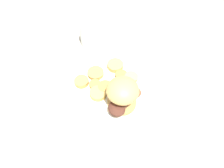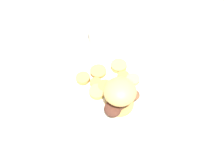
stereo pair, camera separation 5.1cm
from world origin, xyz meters
name	(u,v)px [view 2 (the right image)]	position (x,y,z in m)	size (l,w,h in m)	color
ground_plane	(112,93)	(0.00, 0.00, 0.00)	(4.00, 4.00, 0.00)	#B2A899
dinner_plate	(112,90)	(0.00, 0.00, 0.01)	(0.26, 0.26, 0.02)	white
sandwich	(120,95)	(0.01, 0.06, 0.07)	(0.13, 0.10, 0.10)	tan
potato_round_0	(133,79)	(-0.07, 0.01, 0.03)	(0.04, 0.04, 0.01)	#DBB766
potato_round_1	(97,72)	(0.00, -0.08, 0.03)	(0.05, 0.05, 0.01)	tan
potato_round_2	(83,78)	(0.06, -0.08, 0.03)	(0.04, 0.04, 0.01)	tan
potato_round_3	(97,92)	(0.05, -0.01, 0.03)	(0.05, 0.05, 0.01)	tan
potato_round_4	(96,83)	(0.03, -0.04, 0.03)	(0.04, 0.04, 0.01)	#BC8942
potato_round_5	(123,76)	(-0.05, -0.02, 0.03)	(0.04, 0.04, 0.01)	#BC8942
potato_round_6	(105,86)	(0.01, -0.02, 0.03)	(0.04, 0.04, 0.01)	#BC8942
potato_round_7	(119,66)	(-0.07, -0.06, 0.03)	(0.05, 0.05, 0.02)	tan
fork	(144,42)	(-0.23, -0.12, 0.00)	(0.06, 0.18, 0.00)	silver
drinking_glass	(97,33)	(-0.09, -0.22, 0.05)	(0.06, 0.06, 0.09)	silver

